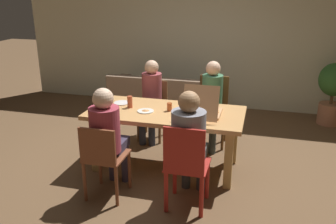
% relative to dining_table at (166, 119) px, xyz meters
% --- Properties ---
extents(ground_plane, '(20.00, 20.00, 0.00)m').
position_rel_dining_table_xyz_m(ground_plane, '(0.00, 0.00, -0.66)').
color(ground_plane, brown).
extents(back_wall, '(7.20, 0.12, 2.79)m').
position_rel_dining_table_xyz_m(back_wall, '(0.00, 2.73, 0.74)').
color(back_wall, beige).
rests_on(back_wall, ground).
extents(dining_table, '(1.91, 0.91, 0.76)m').
position_rel_dining_table_xyz_m(dining_table, '(0.00, 0.00, 0.00)').
color(dining_table, tan).
rests_on(dining_table, ground).
extents(chair_0, '(0.39, 0.42, 0.87)m').
position_rel_dining_table_xyz_m(chair_0, '(-0.45, 0.93, -0.16)').
color(chair_0, brown).
rests_on(chair_0, ground).
extents(person_0, '(0.29, 0.46, 1.21)m').
position_rel_dining_table_xyz_m(person_0, '(-0.45, 0.79, 0.06)').
color(person_0, '#2C3347').
rests_on(person_0, ground).
extents(chair_1, '(0.44, 0.40, 1.00)m').
position_rel_dining_table_xyz_m(chair_1, '(0.45, 0.94, -0.10)').
color(chair_1, brown).
rests_on(chair_1, ground).
extents(person_1, '(0.29, 0.51, 1.24)m').
position_rel_dining_table_xyz_m(person_1, '(0.45, 0.78, 0.07)').
color(person_1, '#374141').
rests_on(person_1, ground).
extents(chair_2, '(0.42, 0.43, 0.87)m').
position_rel_dining_table_xyz_m(chair_2, '(-0.45, -0.90, -0.15)').
color(chair_2, brown).
rests_on(chair_2, ground).
extents(person_2, '(0.33, 0.54, 1.23)m').
position_rel_dining_table_xyz_m(person_2, '(-0.45, -0.75, 0.07)').
color(person_2, '#383044').
rests_on(person_2, ground).
extents(chair_3, '(0.43, 0.43, 0.95)m').
position_rel_dining_table_xyz_m(chair_3, '(0.45, -0.87, -0.15)').
color(chair_3, '#B32A23').
rests_on(chair_3, ground).
extents(person_3, '(0.35, 0.56, 1.26)m').
position_rel_dining_table_xyz_m(person_3, '(0.45, -0.73, 0.09)').
color(person_3, '#353B3B').
rests_on(person_3, ground).
extents(pizza_box_0, '(0.41, 0.55, 0.41)m').
position_rel_dining_table_xyz_m(pizza_box_0, '(0.47, -0.02, 0.16)').
color(pizza_box_0, tan).
rests_on(pizza_box_0, dining_table).
extents(plate_0, '(0.21, 0.21, 0.01)m').
position_rel_dining_table_xyz_m(plate_0, '(-0.64, 0.15, 0.11)').
color(plate_0, white).
rests_on(plate_0, dining_table).
extents(plate_1, '(0.20, 0.20, 0.03)m').
position_rel_dining_table_xyz_m(plate_1, '(-0.24, -0.09, 0.11)').
color(plate_1, white).
rests_on(plate_1, dining_table).
extents(drinking_glass_0, '(0.07, 0.07, 0.15)m').
position_rel_dining_table_xyz_m(drinking_glass_0, '(-0.48, 0.01, 0.18)').
color(drinking_glass_0, '#B64B2E').
rests_on(drinking_glass_0, dining_table).
extents(drinking_glass_1, '(0.06, 0.06, 0.10)m').
position_rel_dining_table_xyz_m(drinking_glass_1, '(0.04, 0.02, 0.16)').
color(drinking_glass_1, '#B55329').
rests_on(drinking_glass_1, dining_table).
extents(couch, '(1.89, 0.77, 0.73)m').
position_rel_dining_table_xyz_m(couch, '(-0.60, 1.97, -0.38)').
color(couch, '#896E57').
rests_on(couch, ground).
extents(potted_plant, '(0.50, 0.50, 1.05)m').
position_rel_dining_table_xyz_m(potted_plant, '(2.27, 2.21, -0.04)').
color(potted_plant, '#BC7857').
rests_on(potted_plant, ground).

